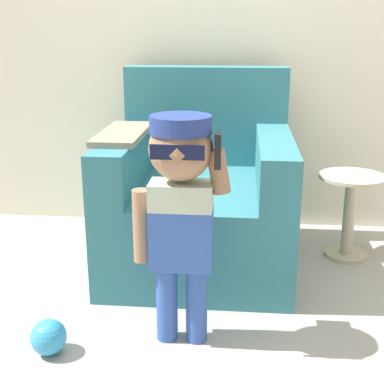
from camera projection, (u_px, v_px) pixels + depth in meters
ground_plane at (217, 274)px, 2.81m from camera, size 10.00×10.00×0.00m
wall_back at (227, 17)px, 3.20m from camera, size 10.00×0.05×2.60m
armchair at (200, 199)px, 2.91m from camera, size 0.97×1.05×1.03m
person_child at (181, 196)px, 2.05m from camera, size 0.38×0.29×0.94m
side_table at (350, 208)px, 2.95m from camera, size 0.36×0.36×0.48m
toy_ball at (49, 337)px, 2.11m from camera, size 0.14×0.14×0.14m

